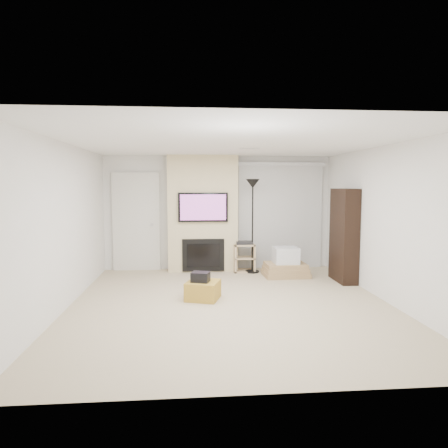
{
  "coord_description": "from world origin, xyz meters",
  "views": [
    {
      "loc": [
        -0.62,
        -6.11,
        1.87
      ],
      "look_at": [
        0.0,
        1.2,
        1.15
      ],
      "focal_mm": 32.0,
      "sensor_mm": 36.0,
      "label": 1
    }
  ],
  "objects": [
    {
      "name": "bookshelf",
      "position": [
        2.34,
        1.32,
        0.9
      ],
      "size": [
        0.3,
        0.8,
        1.8
      ],
      "color": "black",
      "rests_on": "floor"
    },
    {
      "name": "wall_left",
      "position": [
        -2.5,
        0.0,
        1.25
      ],
      "size": [
        0.0,
        5.5,
        2.5
      ],
      "primitive_type": "cube",
      "rotation": [
        1.57,
        0.0,
        1.57
      ],
      "color": "white",
      "rests_on": "ground"
    },
    {
      "name": "fireplace_wall",
      "position": [
        -0.35,
        2.54,
        1.24
      ],
      "size": [
        1.5,
        0.47,
        2.5
      ],
      "color": "beige",
      "rests_on": "floor"
    },
    {
      "name": "ceiling",
      "position": [
        0.0,
        0.0,
        2.5
      ],
      "size": [
        5.0,
        5.5,
        0.0
      ],
      "primitive_type": "cube",
      "color": "white",
      "rests_on": "wall_back"
    },
    {
      "name": "wall_back",
      "position": [
        0.0,
        2.75,
        1.25
      ],
      "size": [
        5.0,
        0.0,
        2.5
      ],
      "primitive_type": "cube",
      "rotation": [
        1.57,
        0.0,
        0.0
      ],
      "color": "white",
      "rests_on": "ground"
    },
    {
      "name": "wall_front",
      "position": [
        0.0,
        -2.75,
        1.25
      ],
      "size": [
        5.0,
        0.0,
        2.5
      ],
      "primitive_type": "cube",
      "rotation": [
        1.57,
        0.0,
        0.0
      ],
      "color": "white",
      "rests_on": "ground"
    },
    {
      "name": "box_stack",
      "position": [
        1.32,
        1.83,
        0.23
      ],
      "size": [
        0.91,
        0.7,
        0.6
      ],
      "color": "tan",
      "rests_on": "floor"
    },
    {
      "name": "ottoman",
      "position": [
        -0.42,
        0.29,
        0.15
      ],
      "size": [
        0.63,
        0.63,
        0.3
      ],
      "primitive_type": "cube",
      "rotation": [
        0.0,
        0.0,
        -0.31
      ],
      "color": "#AF872D",
      "rests_on": "floor"
    },
    {
      "name": "entry_door",
      "position": [
        -1.8,
        2.71,
        1.05
      ],
      "size": [
        1.02,
        0.11,
        2.14
      ],
      "color": "silver",
      "rests_on": "floor"
    },
    {
      "name": "wall_right",
      "position": [
        2.5,
        0.0,
        1.25
      ],
      "size": [
        0.0,
        5.5,
        2.5
      ],
      "primitive_type": "cube",
      "rotation": [
        1.57,
        0.0,
        1.57
      ],
      "color": "white",
      "rests_on": "ground"
    },
    {
      "name": "hvac_vent",
      "position": [
        0.4,
        0.8,
        2.5
      ],
      "size": [
        0.35,
        0.18,
        0.01
      ],
      "primitive_type": "cube",
      "color": "silver",
      "rests_on": "ceiling"
    },
    {
      "name": "floor",
      "position": [
        0.0,
        0.0,
        0.0
      ],
      "size": [
        5.0,
        5.5,
        0.0
      ],
      "primitive_type": "cube",
      "color": "tan",
      "rests_on": "ground"
    },
    {
      "name": "black_bag",
      "position": [
        -0.46,
        0.26,
        0.38
      ],
      "size": [
        0.33,
        0.29,
        0.16
      ],
      "primitive_type": "cube",
      "rotation": [
        0.0,
        0.0,
        -0.31
      ],
      "color": "black",
      "rests_on": "ottoman"
    },
    {
      "name": "av_stand",
      "position": [
        0.53,
        2.34,
        0.35
      ],
      "size": [
        0.45,
        0.38,
        0.66
      ],
      "color": "tan",
      "rests_on": "floor"
    },
    {
      "name": "vertical_blinds",
      "position": [
        1.4,
        2.7,
        1.27
      ],
      "size": [
        1.98,
        0.1,
        2.37
      ],
      "color": "silver",
      "rests_on": "floor"
    },
    {
      "name": "floor_lamp",
      "position": [
        0.7,
        2.24,
        1.57
      ],
      "size": [
        0.3,
        0.3,
        1.99
      ],
      "color": "black",
      "rests_on": "floor"
    }
  ]
}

